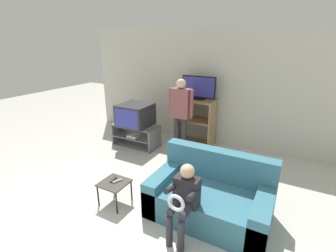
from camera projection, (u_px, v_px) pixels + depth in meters
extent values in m
cube|color=beige|center=(212.00, 87.00, 5.46)|extent=(6.40, 0.06, 2.60)
cube|color=slate|center=(137.00, 145.00, 5.63)|extent=(1.03, 0.51, 0.02)
cube|color=slate|center=(136.00, 136.00, 5.56)|extent=(1.00, 0.51, 0.02)
cube|color=slate|center=(136.00, 125.00, 5.48)|extent=(1.03, 0.51, 0.02)
cube|color=slate|center=(119.00, 131.00, 5.78)|extent=(0.03, 0.51, 0.49)
cube|color=slate|center=(155.00, 139.00, 5.33)|extent=(0.03, 0.51, 0.49)
cube|color=white|center=(135.00, 136.00, 5.50)|extent=(0.24, 0.28, 0.05)
cube|color=#2D2D33|center=(135.00, 115.00, 5.37)|extent=(0.68, 0.66, 0.48)
cube|color=#333899|center=(126.00, 119.00, 5.10)|extent=(0.60, 0.01, 0.40)
cube|color=#9E7A51|center=(180.00, 119.00, 5.73)|extent=(0.03, 0.52, 1.06)
cube|color=#9E7A51|center=(212.00, 125.00, 5.37)|extent=(0.03, 0.52, 1.06)
cube|color=#9E7A51|center=(195.00, 143.00, 5.72)|extent=(0.78, 0.52, 0.03)
cube|color=#9E7A51|center=(196.00, 120.00, 5.53)|extent=(0.78, 0.52, 0.03)
cube|color=#9E7A51|center=(196.00, 100.00, 5.38)|extent=(0.78, 0.52, 0.03)
cube|color=#9E7A4C|center=(188.00, 114.00, 5.49)|extent=(0.18, 0.04, 0.22)
cube|color=black|center=(198.00, 98.00, 5.37)|extent=(0.27, 0.20, 0.04)
cube|color=black|center=(199.00, 87.00, 5.29)|extent=(0.77, 0.04, 0.47)
cube|color=#333899|center=(198.00, 87.00, 5.27)|extent=(0.72, 0.01, 0.42)
cube|color=#38332D|center=(114.00, 183.00, 3.51)|extent=(0.39, 0.39, 0.02)
cylinder|color=black|center=(98.00, 196.00, 3.50)|extent=(0.02, 0.02, 0.33)
cylinder|color=black|center=(117.00, 203.00, 3.35)|extent=(0.02, 0.02, 0.33)
cylinder|color=black|center=(114.00, 184.00, 3.78)|extent=(0.02, 0.02, 0.33)
cylinder|color=black|center=(131.00, 190.00, 3.63)|extent=(0.02, 0.02, 0.33)
cube|color=#232328|center=(113.00, 180.00, 3.55)|extent=(0.06, 0.15, 0.02)
cube|color=gray|center=(117.00, 181.00, 3.52)|extent=(0.09, 0.15, 0.02)
cube|color=teal|center=(209.00, 203.00, 3.28)|extent=(1.58, 0.93, 0.40)
cube|color=teal|center=(219.00, 164.00, 3.45)|extent=(1.58, 0.20, 0.44)
cube|color=teal|center=(165.00, 186.00, 3.57)|extent=(0.22, 0.93, 0.52)
cube|color=teal|center=(262.00, 216.00, 2.96)|extent=(0.22, 0.93, 0.52)
cylinder|color=#2D2D33|center=(177.00, 135.00, 5.15)|extent=(0.11, 0.11, 0.80)
cylinder|color=#2D2D33|center=(184.00, 136.00, 5.08)|extent=(0.11, 0.11, 0.80)
cube|color=#8C4C4C|center=(181.00, 103.00, 4.89)|extent=(0.38, 0.20, 0.60)
cylinder|color=#8C4C4C|center=(171.00, 101.00, 4.98)|extent=(0.08, 0.08, 0.57)
cylinder|color=#8C4C4C|center=(191.00, 104.00, 4.78)|extent=(0.08, 0.08, 0.57)
sphere|color=beige|center=(181.00, 84.00, 4.75)|extent=(0.19, 0.19, 0.19)
cylinder|color=#2D2D38|center=(169.00, 231.00, 2.81)|extent=(0.08, 0.08, 0.40)
cylinder|color=#2D2D38|center=(181.00, 236.00, 2.74)|extent=(0.08, 0.08, 0.40)
cylinder|color=#2D2D38|center=(175.00, 206.00, 2.85)|extent=(0.09, 0.30, 0.09)
cylinder|color=#2D2D38|center=(187.00, 210.00, 2.78)|extent=(0.09, 0.30, 0.09)
cube|color=#232328|center=(187.00, 191.00, 2.89)|extent=(0.30, 0.17, 0.37)
cylinder|color=#232328|center=(172.00, 188.00, 2.82)|extent=(0.06, 0.31, 0.14)
cylinder|color=#232328|center=(193.00, 195.00, 2.70)|extent=(0.06, 0.31, 0.14)
sphere|color=#DBAD89|center=(187.00, 171.00, 2.80)|extent=(0.17, 0.17, 0.17)
torus|color=white|center=(176.00, 203.00, 2.65)|extent=(0.21, 0.04, 0.21)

